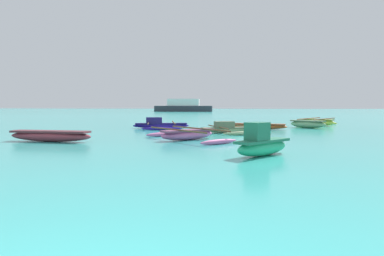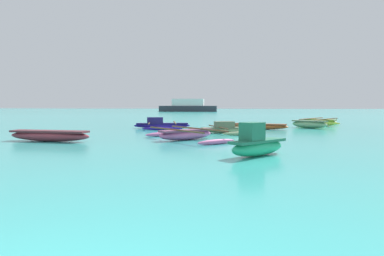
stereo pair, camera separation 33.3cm
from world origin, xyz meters
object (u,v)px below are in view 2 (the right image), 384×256
(moored_boat_5, at_px, (309,124))
(moored_boat_4, at_px, (319,122))
(moored_boat_7, at_px, (231,129))
(moored_boat_6, at_px, (257,144))
(moored_boat_1, at_px, (161,125))
(moored_boat_3, at_px, (49,135))
(distant_ferry, at_px, (188,106))
(moored_boat_0, at_px, (259,126))
(moored_boat_2, at_px, (186,134))

(moored_boat_5, bearing_deg, moored_boat_4, 102.69)
(moored_boat_5, bearing_deg, moored_boat_7, -102.12)
(moored_boat_5, relative_size, moored_boat_7, 0.55)
(moored_boat_6, bearing_deg, moored_boat_4, 22.40)
(moored_boat_4, distance_m, moored_boat_5, 2.81)
(moored_boat_1, xyz_separation_m, moored_boat_3, (-2.89, -8.28, 0.03))
(moored_boat_6, height_order, distant_ferry, distant_ferry)
(moored_boat_4, bearing_deg, moored_boat_5, -80.80)
(moored_boat_4, height_order, moored_boat_6, moored_boat_6)
(moored_boat_5, distance_m, moored_boat_7, 6.49)
(moored_boat_4, xyz_separation_m, distant_ferry, (-16.06, 46.59, 0.83))
(moored_boat_5, bearing_deg, moored_boat_1, -134.58)
(moored_boat_3, bearing_deg, moored_boat_6, -14.82)
(moored_boat_0, distance_m, moored_boat_7, 3.31)
(moored_boat_2, relative_size, moored_boat_7, 1.07)
(moored_boat_6, bearing_deg, distant_ferry, 51.54)
(moored_boat_5, relative_size, moored_boat_6, 1.11)
(moored_boat_1, bearing_deg, moored_boat_2, -81.63)
(moored_boat_0, distance_m, distant_ferry, 51.79)
(moored_boat_5, bearing_deg, distant_ferry, 144.60)
(moored_boat_4, relative_size, distant_ferry, 0.37)
(moored_boat_0, xyz_separation_m, moored_boat_6, (-0.79, -11.22, 0.16))
(moored_boat_1, relative_size, distant_ferry, 0.34)
(moored_boat_0, relative_size, moored_boat_1, 0.87)
(distant_ferry, bearing_deg, moored_boat_0, -77.08)
(moored_boat_0, height_order, distant_ferry, distant_ferry)
(moored_boat_1, height_order, moored_boat_4, moored_boat_1)
(moored_boat_0, height_order, moored_boat_6, moored_boat_6)
(moored_boat_3, bearing_deg, moored_boat_5, 42.66)
(moored_boat_3, relative_size, moored_boat_5, 1.61)
(moored_boat_3, bearing_deg, moored_boat_4, 46.72)
(moored_boat_0, relative_size, moored_boat_5, 1.57)
(moored_boat_5, height_order, moored_boat_6, moored_boat_6)
(moored_boat_7, bearing_deg, moored_boat_6, -104.39)
(moored_boat_0, xyz_separation_m, moored_boat_3, (-9.09, -8.23, 0.06))
(moored_boat_2, height_order, moored_boat_6, moored_boat_6)
(moored_boat_7, bearing_deg, moored_boat_3, -164.55)
(moored_boat_6, bearing_deg, moored_boat_0, 37.61)
(moored_boat_1, height_order, moored_boat_6, moored_boat_6)
(moored_boat_3, distance_m, moored_boat_6, 8.83)
(moored_boat_0, bearing_deg, moored_boat_1, -165.34)
(moored_boat_7, bearing_deg, distant_ferry, 80.02)
(moored_boat_1, distance_m, moored_boat_5, 9.57)
(moored_boat_4, distance_m, distant_ferry, 49.29)
(moored_boat_0, bearing_deg, moored_boat_7, -105.34)
(moored_boat_0, distance_m, moored_boat_4, 5.92)
(moored_boat_0, height_order, moored_boat_2, moored_boat_2)
(moored_boat_4, distance_m, moored_boat_7, 9.12)
(moored_boat_1, bearing_deg, moored_boat_3, -121.67)
(moored_boat_2, relative_size, moored_boat_5, 1.93)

